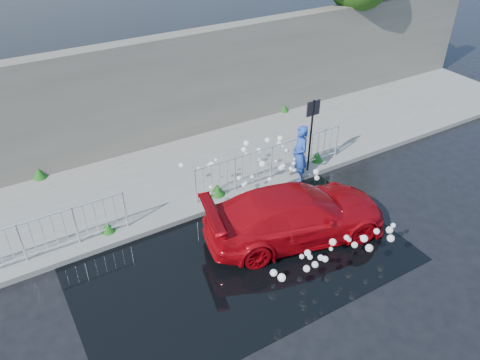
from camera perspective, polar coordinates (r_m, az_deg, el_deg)
name	(u,v)px	position (r m, az deg, el deg)	size (l,w,h in m)	color
ground	(243,291)	(10.86, 0.32, -13.37)	(90.00, 90.00, 0.00)	black
pavement	(157,181)	(14.30, -10.04, -0.18)	(30.00, 4.00, 0.15)	slate
curb	(186,217)	(12.78, -6.64, -4.50)	(30.00, 0.25, 0.16)	slate
retaining_wall	(125,99)	(15.28, -13.88, 9.52)	(30.00, 0.60, 3.50)	#5E594F
puddle	(239,256)	(11.64, -0.11, -9.31)	(8.00, 5.00, 0.01)	black
sign_post	(312,125)	(13.84, 8.73, 6.67)	(0.45, 0.06, 2.50)	black
railing_left	(21,242)	(12.07, -25.14, -6.82)	(5.05, 0.05, 1.10)	silver
railing_right	(271,161)	(13.85, 3.84, 2.34)	(5.05, 0.05, 1.10)	silver
weeds	(157,186)	(13.66, -10.09, -0.78)	(12.17, 3.93, 0.35)	#124111
water_spray	(286,202)	(12.22, 5.58, -2.69)	(3.66, 5.51, 1.00)	white
red_car	(296,214)	(11.91, 6.88, -4.15)	(1.91, 4.70, 1.36)	#A3060E
person	(300,154)	(13.92, 7.29, 3.13)	(0.66, 0.43, 1.82)	#2246AE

